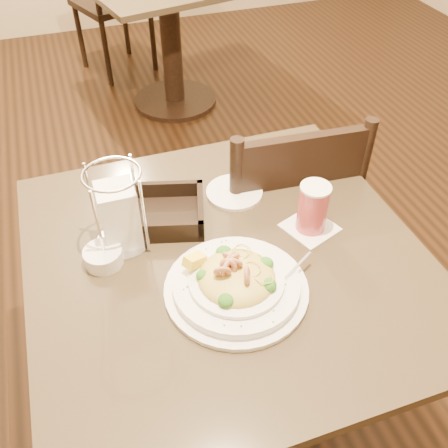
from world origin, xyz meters
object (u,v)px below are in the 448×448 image
object	(u,v)px
main_table	(226,319)
dining_chair_near	(277,223)
drink_glass	(313,208)
napkin_caddy	(119,214)
side_plate	(234,192)
butter_ramekin	(103,257)
pasta_bowl	(236,282)
background_table	(170,20)
bread_basket	(162,214)

from	to	relation	value
main_table	dining_chair_near	size ratio (longest dim) A/B	0.97
dining_chair_near	drink_glass	world-z (taller)	dining_chair_near
napkin_caddy	side_plate	xyz separation A→B (m)	(0.31, 0.09, -0.08)
main_table	dining_chair_near	distance (m)	0.43
main_table	napkin_caddy	world-z (taller)	napkin_caddy
side_plate	napkin_caddy	bearing A→B (deg)	-164.59
drink_glass	butter_ramekin	world-z (taller)	drink_glass
pasta_bowl	napkin_caddy	xyz separation A→B (m)	(-0.20, 0.23, 0.06)
dining_chair_near	drink_glass	size ratio (longest dim) A/B	6.43
background_table	butter_ramekin	xyz separation A→B (m)	(-0.65, -2.02, 0.26)
bread_basket	side_plate	size ratio (longest dim) A/B	1.64
main_table	napkin_caddy	size ratio (longest dim) A/B	4.38
background_table	butter_ramekin	world-z (taller)	butter_ramekin
pasta_bowl	side_plate	distance (m)	0.33
side_plate	main_table	bearing A→B (deg)	-114.24
main_table	pasta_bowl	bearing A→B (deg)	-98.68
side_plate	pasta_bowl	bearing A→B (deg)	-109.23
drink_glass	side_plate	bearing A→B (deg)	125.27
drink_glass	butter_ramekin	distance (m)	0.50
side_plate	dining_chair_near	bearing A→B (deg)	31.19
bread_basket	butter_ramekin	xyz separation A→B (m)	(-0.16, -0.10, -0.00)
butter_ramekin	side_plate	bearing A→B (deg)	20.70
background_table	dining_chair_near	xyz separation A→B (m)	(-0.09, -1.76, -0.02)
butter_ramekin	napkin_caddy	bearing A→B (deg)	43.83
drink_glass	side_plate	size ratio (longest dim) A/B	0.97
napkin_caddy	pasta_bowl	bearing A→B (deg)	-48.57
dining_chair_near	drink_glass	xyz separation A→B (m)	(-0.06, -0.30, 0.33)
pasta_bowl	dining_chair_near	bearing A→B (deg)	54.79
background_table	butter_ramekin	size ratio (longest dim) A/B	12.26
bread_basket	butter_ramekin	world-z (taller)	bread_basket
butter_ramekin	dining_chair_near	bearing A→B (deg)	24.57
dining_chair_near	bread_basket	size ratio (longest dim) A/B	3.82
main_table	background_table	bearing A→B (deg)	79.71
drink_glass	side_plate	xyz separation A→B (m)	(-0.13, 0.18, -0.06)
dining_chair_near	side_plate	xyz separation A→B (m)	(-0.19, -0.12, 0.27)
napkin_caddy	butter_ramekin	size ratio (longest dim) A/B	2.36
bread_basket	side_plate	bearing A→B (deg)	10.78
main_table	bread_basket	bearing A→B (deg)	123.75
drink_glass	bread_basket	size ratio (longest dim) A/B	0.59
background_table	bread_basket	distance (m)	2.00
pasta_bowl	side_plate	world-z (taller)	pasta_bowl
main_table	butter_ramekin	distance (m)	0.38
dining_chair_near	napkin_caddy	distance (m)	0.65
dining_chair_near	butter_ramekin	world-z (taller)	dining_chair_near
dining_chair_near	side_plate	size ratio (longest dim) A/B	6.24
bread_basket	side_plate	distance (m)	0.21
background_table	side_plate	world-z (taller)	side_plate
napkin_caddy	butter_ramekin	distance (m)	0.10
bread_basket	drink_glass	bearing A→B (deg)	-23.46
drink_glass	butter_ramekin	bearing A→B (deg)	174.61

